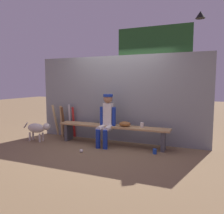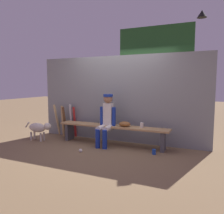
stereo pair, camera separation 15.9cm
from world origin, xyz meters
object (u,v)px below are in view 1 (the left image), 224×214
object	(u,v)px
cup_on_ground	(155,151)
cup_on_bench	(142,125)
baseball_glove	(125,124)
bat_wood_dark	(64,122)
bat_wood_tan	(62,121)
scoreboard	(156,53)
bat_aluminum_silver	(70,121)
player_seated	(106,118)
bat_wood_natural	(55,120)
baseball	(81,151)
dugout_bench	(112,130)
dog	(38,128)
bat_aluminum_red	(74,122)

from	to	relation	value
cup_on_ground	cup_on_bench	world-z (taller)	cup_on_bench
baseball_glove	bat_wood_dark	distance (m)	1.90
bat_wood_tan	scoreboard	distance (m)	3.25
bat_aluminum_silver	player_seated	bearing A→B (deg)	-17.32
bat_aluminum_silver	scoreboard	bearing A→B (deg)	27.58
bat_wood_natural	baseball	xyz separation A→B (m)	(1.49, -1.13, -0.41)
dugout_bench	dog	bearing A→B (deg)	-167.75
player_seated	dog	bearing A→B (deg)	-170.44
bat_wood_tan	scoreboard	xyz separation A→B (m)	(2.37, 1.18, 1.89)
dugout_bench	cup_on_bench	distance (m)	0.75
baseball_glove	bat_wood_natural	bearing A→B (deg)	172.06
dog	dugout_bench	bearing A→B (deg)	12.25
bat_wood_tan	scoreboard	bearing A→B (deg)	26.43
bat_wood_dark	scoreboard	distance (m)	3.21
cup_on_ground	baseball_glove	bearing A→B (deg)	158.04
bat_aluminum_red	dog	world-z (taller)	bat_aluminum_red
baseball_glove	bat_wood_natural	distance (m)	2.23
bat_aluminum_silver	cup_on_ground	bearing A→B (deg)	-13.60
baseball_glove	cup_on_bench	size ratio (longest dim) A/B	2.55
cup_on_ground	dugout_bench	bearing A→B (deg)	164.17
cup_on_ground	scoreboard	xyz separation A→B (m)	(-0.35, 1.72, 2.27)
cup_on_bench	bat_wood_dark	bearing A→B (deg)	175.52
cup_on_bench	dog	world-z (taller)	cup_on_bench
bat_wood_tan	dog	world-z (taller)	bat_wood_tan
player_seated	cup_on_ground	world-z (taller)	player_seated
baseball_glove	bat_wood_dark	xyz separation A→B (m)	(-1.89, 0.24, -0.12)
dugout_bench	bat_wood_natural	distance (m)	1.90
cup_on_bench	player_seated	bearing A→B (deg)	-168.35
cup_on_bench	dog	size ratio (longest dim) A/B	0.13
bat_wood_dark	cup_on_ground	size ratio (longest dim) A/B	7.65
cup_on_bench	bat_wood_natural	bearing A→B (deg)	174.59
bat_wood_natural	baseball	bearing A→B (deg)	-37.04
bat_aluminum_silver	dog	size ratio (longest dim) A/B	1.08
player_seated	cup_on_bench	world-z (taller)	player_seated
dog	baseball_glove	bearing A→B (deg)	10.49
cup_on_ground	dog	distance (m)	3.03
dog	player_seated	bearing A→B (deg)	9.56
baseball_glove	scoreboard	world-z (taller)	scoreboard
bat_aluminum_silver	dog	bearing A→B (deg)	-126.89
bat_aluminum_silver	bat_wood_natural	world-z (taller)	bat_aluminum_silver
bat_aluminum_red	dugout_bench	bearing A→B (deg)	-13.64
baseball_glove	cup_on_ground	bearing A→B (deg)	-21.96
dugout_bench	bat_wood_dark	world-z (taller)	bat_wood_dark
bat_wood_natural	dog	xyz separation A→B (m)	(-0.02, -0.72, -0.11)
bat_aluminum_red	cup_on_ground	bearing A→B (deg)	-14.67
baseball	dog	bearing A→B (deg)	165.03
baseball	dugout_bench	bearing A→B (deg)	64.67
bat_wood_natural	bat_aluminum_red	bearing A→B (deg)	0.13
scoreboard	bat_wood_dark	bearing A→B (deg)	-153.35
player_seated	cup_on_bench	distance (m)	0.86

